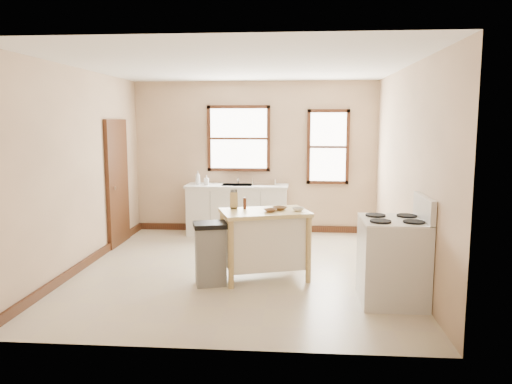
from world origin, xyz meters
TOP-DOWN VIEW (x-y plane):
  - floor at (0.00, 0.00)m, footprint 5.00×5.00m
  - ceiling at (0.00, 0.00)m, footprint 5.00×5.00m
  - wall_back at (0.00, 2.50)m, footprint 4.50×0.04m
  - wall_left at (-2.25, 0.00)m, footprint 0.04×5.00m
  - wall_right at (2.25, 0.00)m, footprint 0.04×5.00m
  - window_main at (-0.30, 2.48)m, footprint 1.17×0.06m
  - window_side at (1.35, 2.48)m, footprint 0.77×0.06m
  - door_left at (-2.21, 1.30)m, footprint 0.06×0.90m
  - baseboard_back at (0.00, 2.47)m, footprint 4.50×0.04m
  - baseboard_left at (-2.22, 0.00)m, footprint 0.04×5.00m
  - sink_counter at (-0.30, 2.20)m, footprint 1.86×0.62m
  - faucet at (-0.30, 2.38)m, footprint 0.03×0.03m
  - soap_bottle_a at (-1.03, 2.20)m, footprint 0.12×0.12m
  - soap_bottle_b at (-0.85, 2.13)m, footprint 0.08×0.08m
  - dish_rack at (0.20, 2.20)m, footprint 0.43×0.32m
  - kitchen_island at (0.37, -0.37)m, footprint 1.28×1.02m
  - knife_block at (-0.06, -0.23)m, footprint 0.12×0.12m
  - pepper_grinder at (0.09, -0.26)m, footprint 0.06×0.06m
  - bowl_a at (0.44, -0.45)m, footprint 0.22×0.22m
  - bowl_b at (0.56, -0.30)m, footprint 0.25×0.25m
  - bowl_c at (0.80, -0.36)m, footprint 0.20×0.20m
  - trash_bin at (-0.30, -0.68)m, footprint 0.49×0.45m
  - gas_stove at (1.88, -1.12)m, footprint 0.78×0.79m

SIDE VIEW (x-z plane):
  - floor at x=0.00m, z-range 0.00..0.00m
  - baseboard_back at x=0.00m, z-range 0.00..0.12m
  - baseboard_left at x=-2.22m, z-range 0.00..0.12m
  - trash_bin at x=-0.30m, z-range 0.00..0.80m
  - kitchen_island at x=0.37m, z-range 0.00..0.91m
  - sink_counter at x=-0.30m, z-range 0.00..0.92m
  - gas_stove at x=1.88m, z-range 0.00..1.24m
  - bowl_a at x=0.44m, z-range 0.91..0.95m
  - bowl_b at x=0.56m, z-range 0.91..0.95m
  - bowl_c at x=0.80m, z-range 0.91..0.96m
  - dish_rack at x=0.20m, z-range 0.92..1.03m
  - pepper_grinder at x=0.09m, z-range 0.91..1.06m
  - soap_bottle_b at x=-0.85m, z-range 0.92..1.10m
  - knife_block at x=-0.06m, z-range 0.91..1.11m
  - faucet at x=-0.30m, z-range 0.92..1.14m
  - soap_bottle_a at x=-1.03m, z-range 0.92..1.17m
  - door_left at x=-2.21m, z-range 0.00..2.10m
  - wall_back at x=0.00m, z-range 0.00..2.80m
  - wall_left at x=-2.25m, z-range 0.00..2.80m
  - wall_right at x=2.25m, z-range 0.00..2.80m
  - window_side at x=1.35m, z-range 0.92..2.29m
  - window_main at x=-0.30m, z-range 1.14..2.36m
  - ceiling at x=0.00m, z-range 2.80..2.80m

